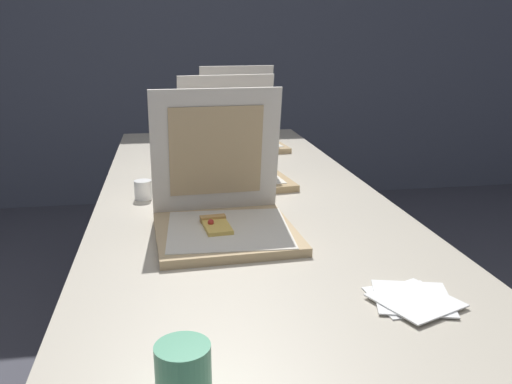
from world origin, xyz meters
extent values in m
cube|color=slate|center=(0.00, 3.14, 1.30)|extent=(10.00, 0.10, 2.60)
cube|color=#BCB29E|center=(0.00, 0.67, 0.72)|extent=(0.90, 2.44, 0.03)
cylinder|color=#38383D|center=(-0.38, 1.82, 0.35)|extent=(0.04, 0.04, 0.71)
cylinder|color=#38383D|center=(0.38, 1.82, 0.35)|extent=(0.04, 0.04, 0.71)
cube|color=tan|center=(-0.09, 0.30, 0.75)|extent=(0.37, 0.37, 0.02)
cube|color=silver|center=(-0.08, 0.29, 0.76)|extent=(0.32, 0.32, 0.00)
cube|color=silver|center=(-0.10, 0.44, 0.93)|extent=(0.35, 0.09, 0.34)
cube|color=tan|center=(-0.10, 0.43, 0.93)|extent=(0.25, 0.06, 0.25)
cube|color=#EAC156|center=(-0.11, 0.30, 0.77)|extent=(0.07, 0.12, 0.01)
cube|color=tan|center=(-0.12, 0.35, 0.77)|extent=(0.07, 0.03, 0.02)
sphere|color=red|center=(-0.13, 0.31, 0.77)|extent=(0.02, 0.02, 0.02)
cube|color=tan|center=(0.00, 0.82, 0.75)|extent=(0.39, 0.39, 0.02)
cube|color=silver|center=(0.00, 0.83, 0.76)|extent=(0.32, 0.32, 0.00)
cube|color=silver|center=(-0.02, 0.96, 0.93)|extent=(0.36, 0.13, 0.34)
cube|color=tan|center=(-0.02, 0.95, 0.93)|extent=(0.26, 0.09, 0.25)
cube|color=#E5B74C|center=(0.03, 0.80, 0.77)|extent=(0.07, 0.13, 0.01)
cube|color=tan|center=(0.03, 0.86, 0.77)|extent=(0.07, 0.03, 0.02)
sphere|color=orange|center=(0.02, 0.76, 0.77)|extent=(0.02, 0.02, 0.02)
sphere|color=red|center=(0.03, 0.78, 0.77)|extent=(0.02, 0.02, 0.02)
cube|color=tan|center=(0.11, 1.42, 0.75)|extent=(0.38, 0.38, 0.02)
cube|color=silver|center=(0.11, 1.42, 0.76)|extent=(0.33, 0.33, 0.00)
cube|color=silver|center=(0.10, 1.55, 0.93)|extent=(0.36, 0.12, 0.34)
cube|color=tan|center=(0.10, 1.55, 0.93)|extent=(0.26, 0.08, 0.24)
cylinder|color=white|center=(0.14, 1.39, 0.79)|extent=(0.03, 0.03, 0.00)
cylinder|color=white|center=(0.14, 1.39, 0.77)|extent=(0.01, 0.00, 0.03)
cylinder|color=white|center=(0.13, 1.40, 0.77)|extent=(0.01, 0.00, 0.03)
cylinder|color=white|center=(0.13, 1.38, 0.77)|extent=(0.01, 0.00, 0.03)
cylinder|color=white|center=(-0.23, 1.10, 0.77)|extent=(0.05, 0.05, 0.06)
cylinder|color=white|center=(-0.31, 0.67, 0.77)|extent=(0.05, 0.05, 0.06)
cylinder|color=#4C9E75|center=(-0.22, -0.35, 0.78)|extent=(0.08, 0.08, 0.10)
cube|color=white|center=(0.22, -0.10, 0.74)|extent=(0.14, 0.14, 0.00)
cube|color=white|center=(0.23, -0.10, 0.74)|extent=(0.18, 0.18, 0.00)
cube|color=white|center=(0.23, -0.12, 0.74)|extent=(0.18, 0.18, 0.00)
camera|label=1|loc=(-0.23, -0.99, 1.23)|focal=38.04mm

